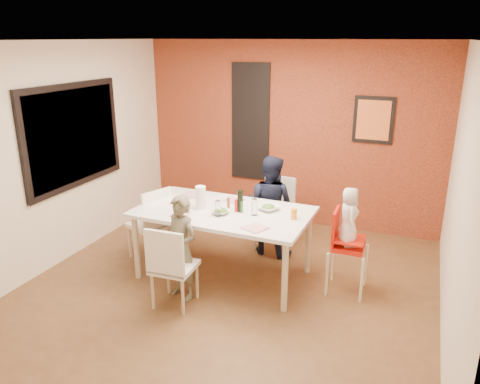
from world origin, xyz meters
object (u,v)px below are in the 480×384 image
at_px(chair_far, 276,208).
at_px(toddler, 349,217).
at_px(dining_table, 223,216).
at_px(wine_bottle, 240,201).
at_px(chair_left, 152,220).
at_px(child_near, 181,248).
at_px(high_chair, 345,243).
at_px(child_far, 270,205).
at_px(paper_towel_roll, 201,197).
at_px(chair_near, 170,264).

distance_m(chair_far, toddler, 1.45).
height_order(dining_table, wine_bottle, wine_bottle).
bearing_deg(chair_left, child_near, 70.58).
bearing_deg(chair_left, wine_bottle, 110.18).
bearing_deg(chair_far, high_chair, -32.96).
distance_m(dining_table, toddler, 1.42).
xyz_separation_m(child_near, toddler, (1.62, 0.80, 0.31)).
xyz_separation_m(dining_table, high_chair, (1.38, 0.17, -0.18)).
bearing_deg(child_far, toddler, 158.45).
distance_m(child_far, paper_towel_roll, 1.06).
distance_m(dining_table, child_near, 0.68).
bearing_deg(chair_far, chair_left, -136.23).
height_order(chair_far, toddler, toddler).
bearing_deg(wine_bottle, chair_left, 178.92).
bearing_deg(wine_bottle, dining_table, -172.69).
xyz_separation_m(chair_left, high_chair, (2.38, 0.13, 0.04)).
height_order(chair_left, paper_towel_roll, paper_towel_roll).
height_order(wine_bottle, paper_towel_roll, paper_towel_roll).
xyz_separation_m(dining_table, wine_bottle, (0.20, 0.03, 0.20)).
height_order(chair_left, high_chair, same).
height_order(chair_near, toddler, toddler).
bearing_deg(chair_left, toddler, 114.28).
bearing_deg(chair_near, chair_far, -107.94).
relative_size(high_chair, child_near, 0.82).
relative_size(chair_far, paper_towel_roll, 3.58).
xyz_separation_m(child_far, toddler, (1.10, -0.63, 0.23)).
height_order(chair_far, child_far, child_far).
distance_m(chair_near, paper_towel_roll, 0.94).
height_order(chair_far, high_chair, high_chair).
relative_size(chair_near, paper_towel_roll, 3.44).
xyz_separation_m(chair_left, wine_bottle, (1.20, -0.02, 0.42)).
height_order(child_near, wine_bottle, child_near).
distance_m(dining_table, high_chair, 1.40).
bearing_deg(high_chair, wine_bottle, 95.64).
distance_m(dining_table, chair_far, 1.12).
bearing_deg(child_near, child_far, 88.12).
height_order(chair_left, wine_bottle, wine_bottle).
bearing_deg(high_chair, child_near, 114.94).
height_order(child_far, wine_bottle, child_far).
height_order(high_chair, child_far, child_far).
relative_size(chair_near, wine_bottle, 3.63).
height_order(child_near, toddler, toddler).
bearing_deg(chair_far, dining_table, -100.16).
bearing_deg(wine_bottle, child_near, -122.97).
distance_m(child_near, child_far, 1.52).
relative_size(chair_left, toddler, 1.46).
bearing_deg(dining_table, chair_near, -103.95).
xyz_separation_m(high_chair, wine_bottle, (-1.18, -0.15, 0.38)).
relative_size(dining_table, wine_bottle, 7.97).
bearing_deg(chair_left, high_chair, 114.28).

